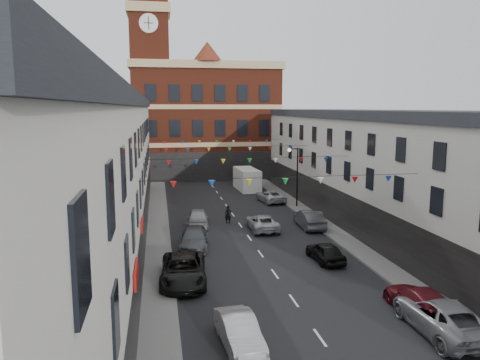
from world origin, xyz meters
TOP-DOWN VIEW (x-y plane):
  - ground at (0.00, 0.00)m, footprint 160.00×160.00m
  - pavement_left at (-6.90, 2.00)m, footprint 1.80×64.00m
  - pavement_right at (6.90, 2.00)m, footprint 1.80×64.00m
  - terrace_left at (-11.78, 1.00)m, footprint 8.40×56.00m
  - terrace_right at (11.78, 1.00)m, footprint 8.40×56.00m
  - civic_building at (0.00, 37.95)m, footprint 20.60×13.30m
  - clock_tower at (-7.50, 35.00)m, footprint 5.60×5.60m
  - distant_hill at (-4.00, 62.00)m, footprint 40.00×14.00m
  - street_lamp at (6.55, 14.00)m, footprint 1.10×0.36m
  - car_left_b at (-3.60, -12.14)m, footprint 1.75×4.14m
  - car_left_c at (-5.50, -4.47)m, footprint 2.89×5.65m
  - car_left_d at (-4.38, 2.10)m, footprint 2.52×5.00m
  - car_left_e at (-3.60, 8.13)m, footprint 2.04×4.37m
  - car_right_b at (5.50, -12.42)m, footprint 2.61×5.52m
  - car_right_c at (5.50, -10.65)m, footprint 2.03×4.81m
  - car_right_d at (3.79, -2.31)m, footprint 1.78×3.89m
  - car_right_e at (5.50, 6.16)m, footprint 1.68×4.63m
  - car_right_f at (4.85, 17.21)m, footprint 2.72×4.92m
  - moving_car at (1.48, 6.15)m, footprint 2.17×4.65m
  - white_van at (3.80, 24.93)m, footprint 2.52×5.93m
  - pedestrian at (-0.94, 8.76)m, footprint 0.66×0.53m

SIDE VIEW (x-z plane):
  - ground at x=0.00m, z-range 0.00..0.00m
  - pavement_left at x=-6.90m, z-range 0.00..0.15m
  - pavement_right at x=6.90m, z-range 0.00..0.15m
  - moving_car at x=1.48m, z-range 0.00..1.29m
  - car_right_d at x=3.79m, z-range 0.00..1.29m
  - car_right_f at x=4.85m, z-range 0.00..1.31m
  - car_left_b at x=-3.60m, z-range 0.00..1.33m
  - car_right_c at x=5.50m, z-range 0.00..1.39m
  - car_left_d at x=-4.38m, z-range 0.00..1.39m
  - car_left_e at x=-3.60m, z-range 0.00..1.45m
  - car_right_e at x=5.50m, z-range 0.00..1.52m
  - car_right_b at x=5.50m, z-range 0.00..1.52m
  - car_left_c at x=-5.50m, z-range 0.00..1.53m
  - pedestrian at x=-0.94m, z-range 0.00..1.58m
  - white_van at x=3.80m, z-range 0.00..2.58m
  - street_lamp at x=6.55m, z-range 0.90..6.90m
  - terrace_right at x=11.78m, z-range 0.00..9.70m
  - distant_hill at x=-4.00m, z-range 0.00..10.00m
  - terrace_left at x=-11.78m, z-range 0.00..10.70m
  - civic_building at x=0.00m, z-range -1.11..17.39m
  - clock_tower at x=-7.50m, z-range -0.07..29.93m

